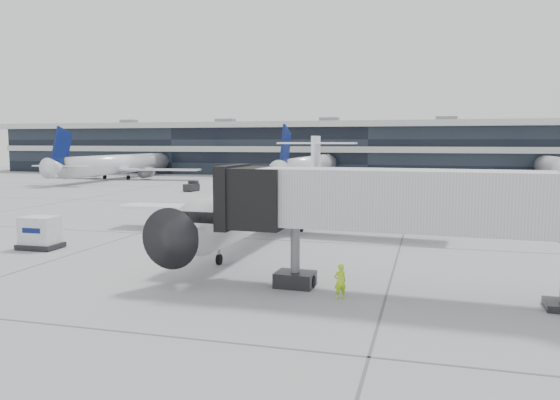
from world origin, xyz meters
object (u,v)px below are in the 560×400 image
(jet_bridge, at_px, (442,202))
(ramp_worker, at_px, (340,281))
(regional_jet, at_px, (277,200))
(cargo_uld, at_px, (40,233))

(jet_bridge, bearing_deg, ramp_worker, -162.05)
(regional_jet, bearing_deg, cargo_uld, -141.74)
(regional_jet, xyz_separation_m, jet_bridge, (11.98, -15.27, 1.81))
(regional_jet, distance_m, jet_bridge, 19.49)
(jet_bridge, bearing_deg, cargo_uld, 171.24)
(jet_bridge, xyz_separation_m, ramp_worker, (-4.37, -1.21, -3.62))
(cargo_uld, bearing_deg, jet_bridge, -12.42)
(ramp_worker, height_order, cargo_uld, cargo_uld)
(jet_bridge, distance_m, cargo_uld, 26.27)
(cargo_uld, bearing_deg, regional_jet, 35.71)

